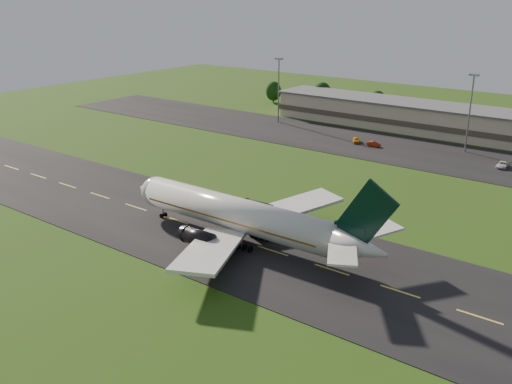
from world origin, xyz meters
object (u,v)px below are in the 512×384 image
Objects in this scene: service_vehicle_a at (356,140)px; terminal at (490,127)px; light_mast_centre at (471,104)px; service_vehicle_c at (503,165)px; airliner at (241,216)px; service_vehicle_b at (374,144)px; light_mast_west at (279,82)px.

terminal is at bearing 10.72° from service_vehicle_a.
light_mast_centre is 4.07× the size of service_vehicle_c.
light_mast_centre reaches higher than service_vehicle_c.
service_vehicle_c is (23.61, 71.09, -3.87)m from airliner.
service_vehicle_b is 33.54m from service_vehicle_c.
service_vehicle_a is at bearing 101.50° from airliner.
airliner is at bearing -98.30° from light_mast_centre.
terminal is 7.13× the size of light_mast_centre.
service_vehicle_c is (39.28, -0.16, -0.04)m from service_vehicle_a.
terminal is 28.99× the size of service_vehicle_c.
service_vehicle_c is at bearing -30.44° from service_vehicle_a.
service_vehicle_b is at bearing 97.11° from airliner.
airliner is 97.06m from terminal.
airliner is at bearing -109.36° from service_vehicle_c.
light_mast_centre is at bearing -94.95° from terminal.
light_mast_west and light_mast_centre have the same top height.
service_vehicle_c is (71.94, -8.90, -11.94)m from light_mast_west.
service_vehicle_a is at bearing -139.06° from terminal.
service_vehicle_c is at bearing -67.21° from terminal.
light_mast_west is 41.36m from service_vehicle_b.
terminal is at bearing 85.05° from light_mast_centre.
terminal reaches higher than service_vehicle_a.
service_vehicle_a is 5.80m from service_vehicle_b.
terminal reaches higher than service_vehicle_c.
light_mast_west is 73.47m from service_vehicle_c.
service_vehicle_a is at bearing -162.27° from light_mast_centre.
terminal is 33.47× the size of service_vehicle_a.
light_mast_west is 1.00× the size of light_mast_centre.
airliner is at bearing -107.81° from service_vehicle_a.
airliner is 10.25× the size of service_vehicle_c.
light_mast_west is at bearing 171.97° from service_vehicle_c.
service_vehicle_a is (-15.66, 71.25, -3.82)m from airliner.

